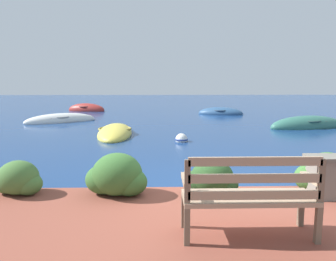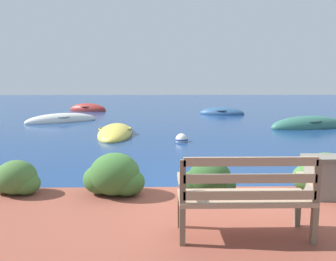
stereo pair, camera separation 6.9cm
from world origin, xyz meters
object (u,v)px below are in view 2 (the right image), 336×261
object	(u,v)px
rowboat_nearest	(115,133)
rowboat_outer	(222,113)
park_bench	(246,194)
rowboat_mid	(308,126)
mooring_buoy	(181,139)
rowboat_far	(62,121)
rowboat_distant	(88,110)

from	to	relation	value
rowboat_nearest	rowboat_outer	world-z (taller)	rowboat_outer
park_bench	rowboat_mid	bearing A→B (deg)	57.29
mooring_buoy	rowboat_nearest	bearing A→B (deg)	148.82
rowboat_far	rowboat_distant	size ratio (longest dim) A/B	1.24
rowboat_far	rowboat_nearest	bearing A→B (deg)	96.16
park_bench	rowboat_far	size ratio (longest dim) A/B	0.44
rowboat_mid	mooring_buoy	bearing A→B (deg)	-165.25
rowboat_nearest	rowboat_distant	size ratio (longest dim) A/B	1.29
rowboat_outer	rowboat_distant	distance (m)	8.48
rowboat_outer	mooring_buoy	xyz separation A→B (m)	(-2.80, -8.42, 0.00)
rowboat_nearest	mooring_buoy	distance (m)	2.66
park_bench	rowboat_distant	bearing A→B (deg)	102.47
park_bench	mooring_buoy	bearing A→B (deg)	87.04
park_bench	rowboat_outer	bearing A→B (deg)	75.35
rowboat_nearest	rowboat_mid	xyz separation A→B (m)	(7.62, 1.55, 0.02)
rowboat_distant	rowboat_far	bearing A→B (deg)	-73.02
rowboat_far	rowboat_distant	bearing A→B (deg)	-122.25
rowboat_mid	park_bench	bearing A→B (deg)	-131.41
rowboat_mid	rowboat_outer	size ratio (longest dim) A/B	1.30
rowboat_distant	rowboat_outer	bearing A→B (deg)	0.36
rowboat_nearest	rowboat_mid	size ratio (longest dim) A/B	0.97
park_bench	mooring_buoy	size ratio (longest dim) A/B	3.41
park_bench	rowboat_far	xyz separation A→B (m)	(-5.57, 11.94, -0.64)
rowboat_mid	rowboat_outer	xyz separation A→B (m)	(-2.55, 5.49, -0.01)
rowboat_outer	mooring_buoy	world-z (taller)	rowboat_outer
park_bench	rowboat_nearest	bearing A→B (deg)	101.99
rowboat_outer	rowboat_far	bearing A→B (deg)	38.85
rowboat_nearest	park_bench	bearing A→B (deg)	-165.39
park_bench	rowboat_distant	xyz separation A→B (m)	(-5.63, 17.59, -0.63)
rowboat_far	rowboat_outer	world-z (taller)	rowboat_outer
rowboat_mid	mooring_buoy	distance (m)	6.09
rowboat_mid	rowboat_distant	distance (m)	13.25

